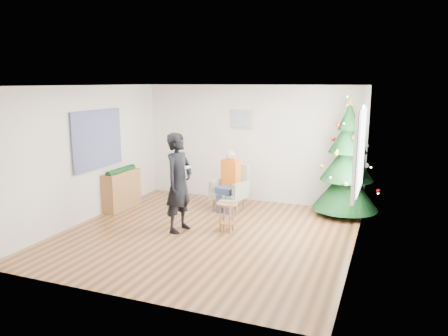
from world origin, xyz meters
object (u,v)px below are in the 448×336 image
at_px(christmas_tree, 347,163).
at_px(armchair, 230,193).
at_px(stool, 227,217).
at_px(console, 122,190).
at_px(standing_man, 179,183).

height_order(christmas_tree, armchair, christmas_tree).
bearing_deg(stool, armchair, 107.88).
relative_size(christmas_tree, armchair, 2.46).
height_order(armchair, console, armchair).
height_order(stool, armchair, armchair).
xyz_separation_m(stool, armchair, (-0.43, 1.35, 0.07)).
bearing_deg(console, standing_man, -22.90).
bearing_deg(standing_man, armchair, -5.21).
bearing_deg(christmas_tree, standing_man, -142.04).
xyz_separation_m(christmas_tree, stool, (-1.87, -1.84, -0.79)).
xyz_separation_m(stool, standing_man, (-0.82, -0.25, 0.62)).
height_order(stool, console, console).
height_order(armchair, standing_man, standing_man).
bearing_deg(stool, console, 167.70).
bearing_deg(standing_man, console, 73.64).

